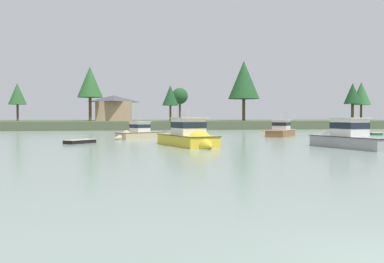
{
  "coord_description": "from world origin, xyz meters",
  "views": [
    {
      "loc": [
        -5.24,
        -6.25,
        2.64
      ],
      "look_at": [
        3.08,
        37.27,
        1.12
      ],
      "focal_mm": 39.09,
      "sensor_mm": 36.0,
      "label": 1
    }
  ],
  "objects": [
    {
      "name": "dinghy_green",
      "position": [
        33.51,
        49.76,
        0.12
      ],
      "size": [
        2.38,
        3.16,
        0.48
      ],
      "color": "#236B3D",
      "rests_on": "ground"
    },
    {
      "name": "cruiser_sand",
      "position": [
        -2.28,
        45.07,
        0.45
      ],
      "size": [
        7.22,
        6.1,
        4.05
      ],
      "color": "tan",
      "rests_on": "ground"
    },
    {
      "name": "mooring_buoy_orange",
      "position": [
        22.21,
        67.03,
        0.08
      ],
      "size": [
        0.44,
        0.44,
        0.49
      ],
      "color": "orange",
      "rests_on": "ground"
    },
    {
      "name": "far_shore_bank",
      "position": [
        0.0,
        106.01,
        0.89
      ],
      "size": [
        165.39,
        56.47,
        1.79
      ],
      "primitive_type": "cube",
      "color": "#4C563D",
      "rests_on": "ground"
    },
    {
      "name": "cottage_near_water",
      "position": [
        -4.89,
        101.64,
        5.08
      ],
      "size": [
        9.5,
        10.71,
        6.4
      ],
      "color": "tan",
      "rests_on": "far_shore_bank"
    },
    {
      "name": "shore_tree_far_left",
      "position": [
        -10.32,
        94.41,
        10.82
      ],
      "size": [
        5.89,
        5.89,
        12.71
      ],
      "color": "brown",
      "rests_on": "far_shore_bank"
    },
    {
      "name": "cruiser_wood",
      "position": [
        18.08,
        48.56,
        0.53
      ],
      "size": [
        6.74,
        7.82,
        4.55
      ],
      "color": "brown",
      "rests_on": "ground"
    },
    {
      "name": "shore_tree_left",
      "position": [
        7.14,
        83.47,
        7.31
      ],
      "size": [
        3.56,
        3.56,
        7.75
      ],
      "color": "brown",
      "rests_on": "far_shore_bank"
    },
    {
      "name": "shore_tree_center_left",
      "position": [
        -27.45,
        99.56,
        8.18
      ],
      "size": [
        4.17,
        4.17,
        9.0
      ],
      "color": "brown",
      "rests_on": "far_shore_bank"
    },
    {
      "name": "shore_tree_inland_a",
      "position": [
        26.6,
        92.44,
        11.78
      ],
      "size": [
        7.64,
        7.64,
        14.71
      ],
      "color": "brown",
      "rests_on": "far_shore_bank"
    },
    {
      "name": "dinghy_black",
      "position": [
        -8.48,
        37.26,
        0.14
      ],
      "size": [
        3.34,
        3.52,
        0.54
      ],
      "color": "black",
      "rests_on": "ground"
    },
    {
      "name": "cruiser_grey",
      "position": [
        14.73,
        27.13,
        0.56
      ],
      "size": [
        4.24,
        9.57,
        4.78
      ],
      "color": "gray",
      "rests_on": "ground"
    },
    {
      "name": "shore_tree_inland_b",
      "position": [
        12.99,
        106.92,
        8.37
      ],
      "size": [
        4.44,
        4.44,
        8.88
      ],
      "color": "brown",
      "rests_on": "far_shore_bank"
    },
    {
      "name": "shore_tree_center_right",
      "position": [
        62.98,
        103.61,
        9.4
      ],
      "size": [
        4.93,
        4.93,
        10.75
      ],
      "color": "brown",
      "rests_on": "far_shore_bank"
    },
    {
      "name": "shore_tree_right",
      "position": [
        68.14,
        107.32,
        9.74
      ],
      "size": [
        5.65,
        5.65,
        11.46
      ],
      "color": "brown",
      "rests_on": "far_shore_bank"
    },
    {
      "name": "cruiser_yellow",
      "position": [
        1.75,
        30.88,
        0.6
      ],
      "size": [
        4.84,
        9.68,
        4.64
      ],
      "color": "gold",
      "rests_on": "ground"
    },
    {
      "name": "dinghy_orange",
      "position": [
        21.31,
        33.79,
        0.11
      ],
      "size": [
        2.84,
        2.57,
        0.44
      ],
      "color": "orange",
      "rests_on": "ground"
    }
  ]
}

